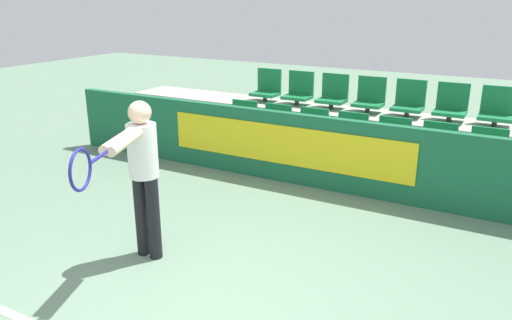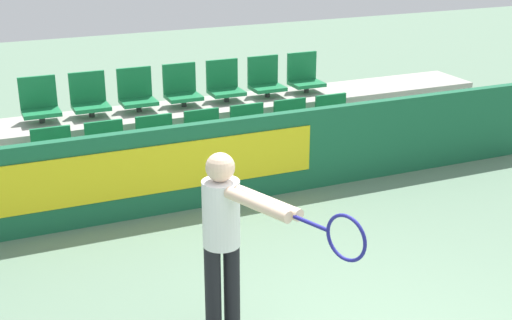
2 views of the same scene
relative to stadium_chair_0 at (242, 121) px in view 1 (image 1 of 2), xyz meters
name	(u,v)px [view 1 (image 1 of 2)]	position (x,y,z in m)	size (l,w,h in m)	color
barrier_wall	(333,155)	(1.79, -0.63, -0.12)	(9.10, 0.14, 1.01)	#19603D
bleacher_tier_front	(346,165)	(1.81, -0.12, -0.42)	(8.70, 0.86, 0.40)	#ADA89E
bleacher_tier_middle	(365,138)	(1.81, 0.74, -0.22)	(8.70, 0.86, 0.80)	#ADA89E
stadium_chair_0	(242,121)	(0.00, 0.00, 0.00)	(0.45, 0.36, 0.54)	#333333
stadium_chair_1	(276,125)	(0.60, 0.00, 0.00)	(0.45, 0.36, 0.54)	#333333
stadium_chair_2	(312,130)	(1.21, 0.00, 0.00)	(0.45, 0.36, 0.54)	#333333
stadium_chair_3	(350,135)	(1.81, 0.00, 0.00)	(0.45, 0.36, 0.54)	#333333
stadium_chair_4	(392,141)	(2.41, 0.00, 0.00)	(0.45, 0.36, 0.54)	#333333
stadium_chair_5	(437,147)	(3.02, 0.00, 0.00)	(0.45, 0.36, 0.54)	#333333
stadium_chair_6	(487,153)	(3.62, 0.00, 0.00)	(0.45, 0.36, 0.54)	#333333
stadium_chair_7	(267,88)	(0.00, 0.86, 0.40)	(0.45, 0.36, 0.54)	#333333
stadium_chair_8	(299,91)	(0.60, 0.86, 0.40)	(0.45, 0.36, 0.54)	#333333
stadium_chair_9	(333,94)	(1.21, 0.86, 0.40)	(0.45, 0.36, 0.54)	#333333
stadium_chair_10	(370,98)	(1.81, 0.86, 0.40)	(0.45, 0.36, 0.54)	#333333
stadium_chair_11	(409,101)	(2.41, 0.86, 0.40)	(0.45, 0.36, 0.54)	#333333
stadium_chair_12	(451,105)	(3.02, 0.86, 0.40)	(0.45, 0.36, 0.54)	#333333
stadium_chair_13	(497,110)	(3.62, 0.86, 0.40)	(0.45, 0.36, 0.54)	#333333
tennis_player	(141,167)	(0.82, -3.34, 0.37)	(0.63, 1.43, 1.62)	black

